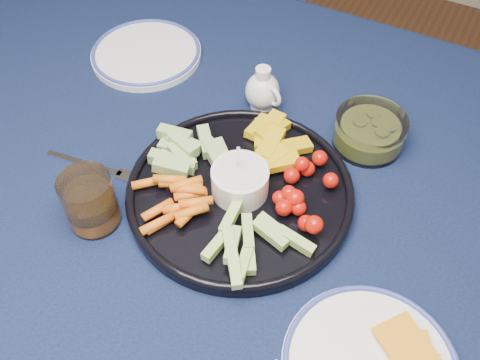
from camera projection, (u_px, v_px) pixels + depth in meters
The scene contains 7 objects.
dining_table at pixel (284, 223), 0.95m from camera, with size 1.67×1.07×0.75m.
crudite_platter at pixel (239, 188), 0.86m from camera, with size 0.37×0.37×0.12m.
creamer_pitcher at pixel (263, 91), 0.98m from camera, with size 0.08×0.06×0.09m.
pickle_bowl at pixel (369, 132), 0.93m from camera, with size 0.12×0.12×0.06m.
juice_tumbler at pixel (91, 204), 0.81m from camera, with size 0.08×0.08×0.09m.
fork_left at pixel (99, 168), 0.91m from camera, with size 0.17×0.04×0.00m.
side_plate_extra at pixel (146, 53), 1.10m from camera, with size 0.23×0.23×0.02m.
Camera 1 is at (0.19, -0.52, 1.44)m, focal length 40.00 mm.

